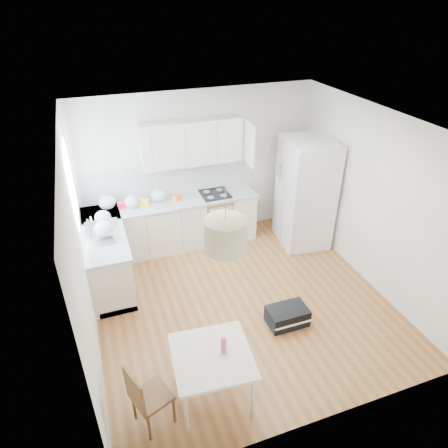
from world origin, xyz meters
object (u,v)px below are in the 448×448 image
Objects in this scene: dining_chair at (152,395)px; gym_bag at (287,316)px; dining_table at (212,359)px; refrigerator at (306,193)px.

dining_chair is 2.23m from gym_bag.
dining_table is at bearing -150.70° from gym_bag.
refrigerator is 4.32m from dining_chair.
gym_bag is at bearing 1.58° from dining_chair.
dining_chair is at bearing -167.85° from dining_table.
gym_bag is at bearing -117.21° from refrigerator.
dining_chair is (-0.69, -0.08, -0.17)m from dining_table.
dining_chair reaches higher than dining_table.
gym_bag is (2.04, 0.84, -0.30)m from dining_chair.
refrigerator reaches higher than gym_bag.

